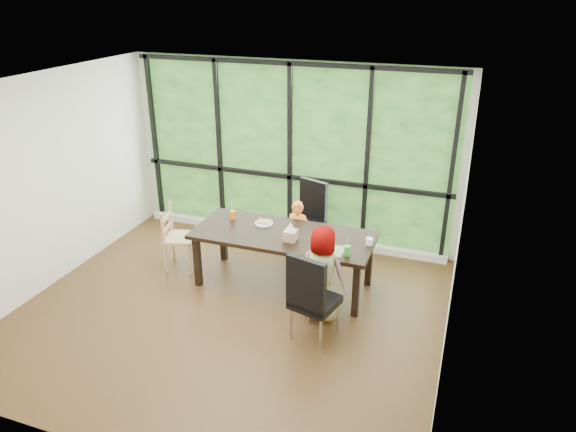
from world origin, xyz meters
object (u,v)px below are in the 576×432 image
at_px(chair_interior_leather, 315,296).
at_px(dining_table, 283,259).
at_px(chair_window_leather, 305,219).
at_px(tissue_box, 290,235).
at_px(orange_cup, 232,215).
at_px(white_mug, 369,241).
at_px(chair_end_beech, 180,238).
at_px(child_older, 323,274).
at_px(plate_far, 264,223).
at_px(child_toddler, 298,234).
at_px(green_cup, 347,251).
at_px(plate_near, 323,248).

bearing_deg(chair_interior_leather, dining_table, -38.91).
distance_m(chair_window_leather, tissue_box, 1.16).
distance_m(orange_cup, white_mug, 1.89).
relative_size(chair_interior_leather, chair_end_beech, 1.20).
height_order(dining_table, child_older, child_older).
distance_m(dining_table, plate_far, 0.55).
relative_size(child_toddler, plate_far, 4.00).
bearing_deg(dining_table, child_older, -38.29).
xyz_separation_m(child_toddler, tissue_box, (0.15, -0.73, 0.34)).
height_order(chair_interior_leather, tissue_box, chair_interior_leather).
bearing_deg(green_cup, chair_window_leather, 126.03).
bearing_deg(child_toddler, plate_near, -53.44).
height_order(chair_interior_leather, plate_near, chair_interior_leather).
distance_m(chair_interior_leather, chair_end_beech, 2.40).
relative_size(child_toddler, green_cup, 7.90).
height_order(green_cup, white_mug, green_cup).
xyz_separation_m(dining_table, orange_cup, (-0.80, 0.19, 0.43)).
bearing_deg(child_older, plate_near, -69.55).
bearing_deg(child_toddler, plate_far, -131.25).
height_order(dining_table, white_mug, white_mug).
relative_size(chair_end_beech, child_older, 0.77).
bearing_deg(orange_cup, white_mug, -4.07).
bearing_deg(child_toddler, chair_window_leather, 92.60).
distance_m(dining_table, white_mug, 1.17).
bearing_deg(chair_window_leather, tissue_box, -62.32).
bearing_deg(child_older, white_mug, -119.25).
height_order(chair_interior_leather, white_mug, chair_interior_leather).
height_order(plate_far, tissue_box, tissue_box).
distance_m(dining_table, green_cup, 1.04).
relative_size(chair_end_beech, plate_near, 3.80).
xyz_separation_m(plate_far, white_mug, (1.43, -0.13, 0.04)).
relative_size(dining_table, tissue_box, 14.84).
bearing_deg(dining_table, chair_end_beech, -179.30).
height_order(orange_cup, white_mug, orange_cup).
bearing_deg(chair_end_beech, tissue_box, -109.19).
distance_m(dining_table, child_toddler, 0.58).
xyz_separation_m(plate_far, plate_near, (0.94, -0.43, -0.00)).
bearing_deg(plate_far, orange_cup, 179.35).
bearing_deg(green_cup, plate_far, 158.67).
xyz_separation_m(chair_end_beech, white_mug, (2.60, 0.08, 0.34)).
relative_size(plate_far, green_cup, 1.97).
bearing_deg(green_cup, chair_interior_leather, -106.38).
xyz_separation_m(chair_interior_leather, plate_far, (-1.05, 1.13, 0.22)).
bearing_deg(chair_window_leather, orange_cup, -116.17).
bearing_deg(dining_table, white_mug, 3.13).
relative_size(green_cup, white_mug, 1.40).
relative_size(white_mug, tissue_box, 0.56).
xyz_separation_m(child_older, plate_far, (-1.02, 0.73, 0.17)).
distance_m(chair_interior_leather, plate_near, 0.74).
bearing_deg(child_older, plate_far, -30.10).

